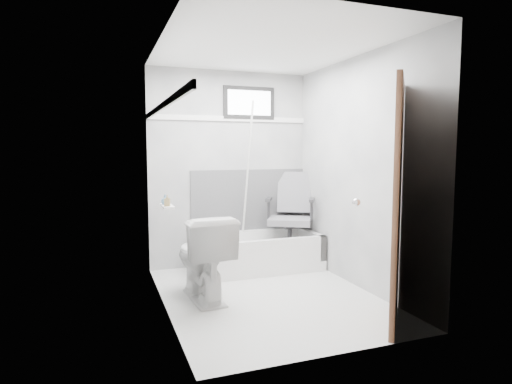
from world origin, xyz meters
name	(u,v)px	position (x,y,z in m)	size (l,w,h in m)	color
floor	(268,296)	(0.00, 0.00, 0.00)	(2.60, 2.60, 0.00)	white
ceiling	(269,46)	(0.00, 0.00, 2.40)	(2.60, 2.60, 0.00)	silver
wall_back	(230,169)	(0.00, 1.30, 1.20)	(2.00, 0.02, 2.40)	gray
wall_front	(340,185)	(0.00, -1.30, 1.20)	(2.00, 0.02, 2.40)	gray
wall_left	(163,177)	(-1.00, 0.00, 1.20)	(0.02, 2.60, 2.40)	gray
wall_right	(358,173)	(1.00, 0.00, 1.20)	(0.02, 2.60, 2.40)	gray
bathtub	(257,252)	(0.23, 0.93, 0.21)	(1.50, 0.70, 0.42)	white
office_chair	(290,214)	(0.68, 0.98, 0.64)	(0.60, 0.60, 1.04)	slate
toilet	(203,257)	(-0.62, 0.15, 0.41)	(0.47, 0.83, 0.82)	white
door	(450,207)	(0.98, -1.28, 1.00)	(0.78, 0.78, 2.00)	brown
window	(249,103)	(0.25, 1.29, 2.02)	(0.66, 0.04, 0.40)	black
backerboard	(249,200)	(0.25, 1.29, 0.80)	(1.50, 0.02, 0.78)	#4C4C4F
trim_back	(230,119)	(0.00, 1.29, 1.82)	(2.00, 0.02, 0.06)	white
trim_left	(163,106)	(-0.99, 0.00, 1.82)	(0.02, 2.60, 0.06)	white
pole	(247,182)	(0.14, 1.06, 1.05)	(0.02, 0.02, 1.95)	silver
shelf	(167,206)	(-0.93, 0.28, 0.90)	(0.10, 0.32, 0.03)	white
soap_bottle_a	(167,201)	(-0.94, 0.20, 0.97)	(0.05, 0.05, 0.11)	olive
soap_bottle_b	(165,200)	(-0.94, 0.34, 0.96)	(0.08, 0.08, 0.10)	slate
faucet	(215,222)	(-0.20, 1.27, 0.55)	(0.26, 0.10, 0.16)	silver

